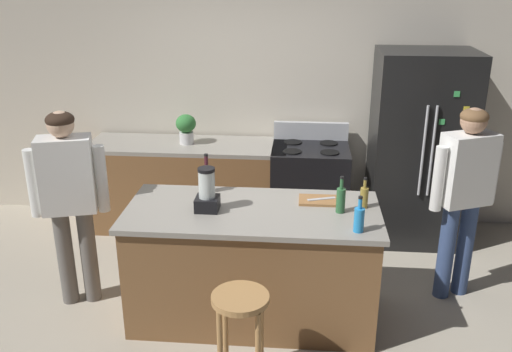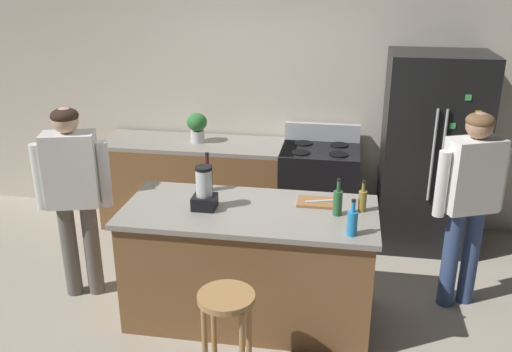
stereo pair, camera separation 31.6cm
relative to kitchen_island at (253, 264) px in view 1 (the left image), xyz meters
name	(u,v)px [view 1 (the left image)]	position (x,y,z in m)	size (l,w,h in m)	color
ground_plane	(253,314)	(0.00, 0.00, -0.46)	(14.00, 14.00, 0.00)	#B2A893
back_wall	(270,94)	(0.00, 1.95, 0.89)	(8.00, 0.10, 2.70)	beige
kitchen_island	(253,264)	(0.00, 0.00, 0.00)	(1.88, 0.86, 0.91)	brown
back_counter_run	(190,186)	(-0.80, 1.55, 0.00)	(2.00, 0.64, 0.91)	brown
refrigerator	(419,149)	(1.47, 1.50, 0.48)	(0.90, 0.73, 1.87)	black
stove_range	(309,189)	(0.44, 1.52, 0.01)	(0.76, 0.65, 1.09)	black
person_by_island_left	(69,192)	(-1.43, 0.09, 0.51)	(0.59, 0.32, 1.60)	#66605B
person_by_sink_right	(464,187)	(1.63, 0.45, 0.51)	(0.58, 0.36, 1.60)	#384C7A
bar_stool	(241,318)	(0.00, -0.82, 0.08)	(0.36, 0.36, 0.70)	#B7844C
potted_plant	(186,127)	(-0.81, 1.55, 0.63)	(0.20, 0.20, 0.30)	silver
blender_appliance	(207,193)	(-0.33, -0.03, 0.59)	(0.17, 0.17, 0.33)	black
bottle_wine	(207,178)	(-0.39, 0.31, 0.57)	(0.08, 0.08, 0.32)	#471923
bottle_vinegar	(364,197)	(0.82, 0.11, 0.54)	(0.06, 0.06, 0.24)	olive
bottle_soda	(359,219)	(0.74, -0.29, 0.55)	(0.07, 0.07, 0.26)	#268CD8
bottle_olive_oil	(341,199)	(0.64, 0.01, 0.55)	(0.07, 0.07, 0.28)	#2D6638
cutting_board	(319,200)	(0.49, 0.19, 0.46)	(0.30, 0.20, 0.02)	#9E6B3D
chef_knife	(321,199)	(0.51, 0.19, 0.48)	(0.22, 0.03, 0.01)	#B7BABF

